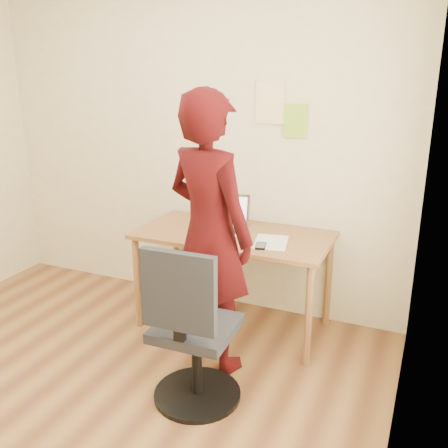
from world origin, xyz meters
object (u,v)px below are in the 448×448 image
at_px(desk, 234,244).
at_px(office_chair, 192,338).
at_px(laptop, 224,223).
at_px(phone, 261,246).
at_px(person, 209,234).

distance_m(desk, office_chair, 0.99).
height_order(laptop, office_chair, office_chair).
xyz_separation_m(laptop, office_chair, (0.24, -1.01, -0.36)).
bearing_deg(phone, desk, 132.06).
bearing_deg(laptop, office_chair, -87.37).
height_order(laptop, phone, laptop).
bearing_deg(office_chair, person, 100.34).
bearing_deg(person, office_chair, 121.32).
bearing_deg(laptop, phone, -43.32).
xyz_separation_m(desk, person, (0.04, -0.49, 0.24)).
relative_size(phone, office_chair, 0.14).
height_order(laptop, person, person).
xyz_separation_m(desk, phone, (0.27, -0.18, 0.09)).
height_order(phone, office_chair, office_chair).
relative_size(laptop, person, 0.22).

